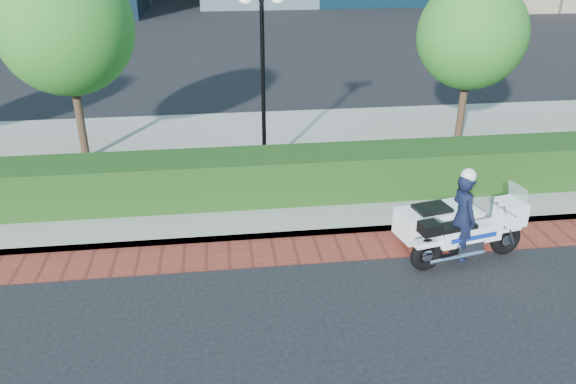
{
  "coord_description": "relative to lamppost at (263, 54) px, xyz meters",
  "views": [
    {
      "loc": [
        -0.05,
        -7.52,
        5.48
      ],
      "look_at": [
        1.17,
        1.99,
        1.0
      ],
      "focal_mm": 35.0,
      "sensor_mm": 36.0,
      "label": 1
    }
  ],
  "objects": [
    {
      "name": "lamppost",
      "position": [
        0.0,
        0.0,
        0.0
      ],
      "size": [
        1.02,
        0.7,
        4.21
      ],
      "color": "black",
      "rests_on": "sidewalk"
    },
    {
      "name": "hedge_main",
      "position": [
        -1.0,
        -1.6,
        -2.31
      ],
      "size": [
        18.0,
        1.2,
        1.0
      ],
      "primitive_type": "cube",
      "color": "black",
      "rests_on": "sidewalk"
    },
    {
      "name": "tree_c",
      "position": [
        5.5,
        1.3,
        0.09
      ],
      "size": [
        2.8,
        2.8,
        4.3
      ],
      "color": "#332319",
      "rests_on": "sidewalk"
    },
    {
      "name": "ground",
      "position": [
        -1.0,
        -5.2,
        -2.96
      ],
      "size": [
        120.0,
        120.0,
        0.0
      ],
      "primitive_type": "plane",
      "color": "black",
      "rests_on": "ground"
    },
    {
      "name": "brick_strip",
      "position": [
        -1.0,
        -3.7,
        -2.95
      ],
      "size": [
        60.0,
        1.0,
        0.01
      ],
      "primitive_type": "cube",
      "color": "maroon",
      "rests_on": "ground"
    },
    {
      "name": "tree_b",
      "position": [
        -4.5,
        1.3,
        0.48
      ],
      "size": [
        3.2,
        3.2,
        4.89
      ],
      "color": "#332319",
      "rests_on": "sidewalk"
    },
    {
      "name": "police_motorcycle",
      "position": [
        3.1,
        -4.17,
        -2.32
      ],
      "size": [
        2.28,
        1.64,
        1.86
      ],
      "rotation": [
        0.0,
        0.0,
        0.2
      ],
      "color": "black",
      "rests_on": "ground"
    },
    {
      "name": "sidewalk",
      "position": [
        -1.0,
        0.8,
        -2.88
      ],
      "size": [
        60.0,
        8.0,
        0.15
      ],
      "primitive_type": "cube",
      "color": "gray",
      "rests_on": "ground"
    }
  ]
}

